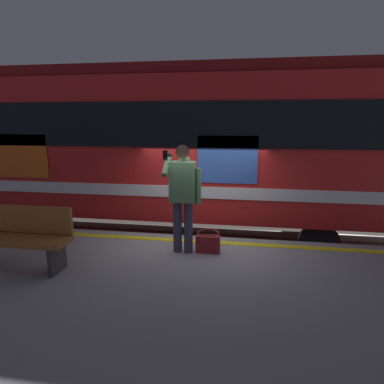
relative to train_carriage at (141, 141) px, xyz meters
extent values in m
plane|color=#4C4742|center=(-1.75, 2.15, -2.56)|extent=(26.57, 26.57, 0.00)
cube|color=gray|center=(-1.75, 4.61, -2.08)|extent=(17.71, 4.93, 0.95)
cube|color=yellow|center=(-1.75, 2.45, -1.61)|extent=(17.36, 0.16, 0.01)
cube|color=slate|center=(-1.75, 0.71, -2.48)|extent=(23.03, 0.08, 0.16)
cube|color=slate|center=(-1.75, -0.72, -2.48)|extent=(23.03, 0.08, 0.16)
cube|color=red|center=(0.00, -0.01, -0.10)|extent=(12.71, 2.88, 3.00)
cube|color=maroon|center=(0.00, -0.01, 1.52)|extent=(12.46, 2.65, 0.24)
cube|color=black|center=(0.00, 1.45, 0.42)|extent=(12.08, 0.03, 0.90)
cube|color=silver|center=(0.00, 1.45, -0.93)|extent=(12.08, 0.03, 0.24)
cube|color=#3359B2|center=(-2.22, 1.45, -0.25)|extent=(1.18, 0.02, 0.94)
cube|color=#D85919|center=(2.22, 1.45, -0.25)|extent=(1.18, 0.02, 0.94)
cylinder|color=black|center=(4.13, -1.16, -1.98)|extent=(0.84, 0.12, 0.84)
cylinder|color=black|center=(-4.13, 1.15, -1.98)|extent=(0.84, 0.12, 0.84)
cylinder|color=black|center=(-4.13, -1.16, -1.98)|extent=(0.84, 0.12, 0.84)
cylinder|color=#383347|center=(-1.70, 2.94, -1.19)|extent=(0.14, 0.14, 0.85)
cylinder|color=#383347|center=(-1.52, 2.94, -1.19)|extent=(0.14, 0.14, 0.85)
cube|color=#4C724C|center=(-1.61, 2.94, -0.44)|extent=(0.40, 0.24, 0.64)
sphere|color=#4C724C|center=(-1.61, 2.78, -0.14)|extent=(0.20, 0.20, 0.20)
sphere|color=#997051|center=(-1.61, 2.94, 0.03)|extent=(0.22, 0.22, 0.22)
cylinder|color=#4C724C|center=(-1.86, 2.94, -0.51)|extent=(0.09, 0.09, 0.57)
cylinder|color=#4C724C|center=(-1.38, 3.02, -0.17)|extent=(0.09, 0.42, 0.33)
cube|color=black|center=(-1.38, 3.12, -0.01)|extent=(0.07, 0.02, 0.15)
cube|color=maroon|center=(-2.02, 2.90, -1.47)|extent=(0.39, 0.15, 0.28)
torus|color=maroon|center=(-2.02, 2.90, -1.27)|extent=(0.35, 0.35, 0.02)
cube|color=brown|center=(0.64, 3.96, -1.16)|extent=(1.58, 0.44, 0.08)
cube|color=brown|center=(0.64, 3.77, -0.91)|extent=(1.58, 0.06, 0.40)
cube|color=#333338|center=(0.00, 3.96, -1.38)|extent=(0.06, 0.40, 0.45)
camera|label=1|loc=(-2.57, 7.96, 0.49)|focal=30.96mm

